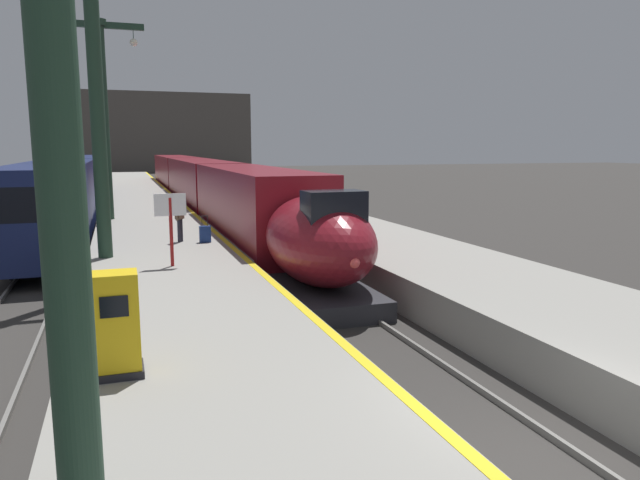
{
  "coord_description": "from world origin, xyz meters",
  "views": [
    {
      "loc": [
        -5.39,
        -6.15,
        4.5
      ],
      "look_at": [
        0.1,
        9.88,
        1.8
      ],
      "focal_mm": 32.88,
      "sensor_mm": 36.0,
      "label": 1
    }
  ],
  "objects_px": {
    "ticket_machine_yellow": "(116,328)",
    "departure_info_board": "(171,215)",
    "station_column_mid": "(95,67)",
    "highspeed_train_main": "(203,185)",
    "station_column_far": "(103,101)",
    "passenger_near_edge": "(180,215)",
    "rolling_suitcase": "(205,234)",
    "regional_train_adjacent": "(71,187)"
  },
  "relations": [
    {
      "from": "station_column_mid",
      "to": "passenger_near_edge",
      "type": "xyz_separation_m",
      "value": [
        2.54,
        2.36,
        -4.84
      ]
    },
    {
      "from": "regional_train_adjacent",
      "to": "departure_info_board",
      "type": "distance_m",
      "value": 20.87
    },
    {
      "from": "passenger_near_edge",
      "to": "station_column_mid",
      "type": "bearing_deg",
      "value": -137.21
    },
    {
      "from": "highspeed_train_main",
      "to": "station_column_far",
      "type": "distance_m",
      "value": 12.84
    },
    {
      "from": "station_column_mid",
      "to": "ticket_machine_yellow",
      "type": "bearing_deg",
      "value": -88.06
    },
    {
      "from": "passenger_near_edge",
      "to": "highspeed_train_main",
      "type": "bearing_deg",
      "value": 79.74
    },
    {
      "from": "highspeed_train_main",
      "to": "station_column_far",
      "type": "xyz_separation_m",
      "value": [
        -5.9,
        -10.41,
        4.64
      ]
    },
    {
      "from": "departure_info_board",
      "to": "station_column_far",
      "type": "bearing_deg",
      "value": 98.49
    },
    {
      "from": "highspeed_train_main",
      "to": "rolling_suitcase",
      "type": "xyz_separation_m",
      "value": [
        -2.51,
        -18.96,
        -0.61
      ]
    },
    {
      "from": "highspeed_train_main",
      "to": "station_column_mid",
      "type": "distance_m",
      "value": 22.26
    },
    {
      "from": "station_column_far",
      "to": "passenger_near_edge",
      "type": "height_order",
      "value": "station_column_far"
    },
    {
      "from": "station_column_mid",
      "to": "ticket_machine_yellow",
      "type": "relative_size",
      "value": 6.1
    },
    {
      "from": "rolling_suitcase",
      "to": "regional_train_adjacent",
      "type": "bearing_deg",
      "value": 108.76
    },
    {
      "from": "highspeed_train_main",
      "to": "rolling_suitcase",
      "type": "height_order",
      "value": "highspeed_train_main"
    },
    {
      "from": "regional_train_adjacent",
      "to": "station_column_far",
      "type": "height_order",
      "value": "station_column_far"
    },
    {
      "from": "highspeed_train_main",
      "to": "station_column_mid",
      "type": "height_order",
      "value": "station_column_mid"
    },
    {
      "from": "rolling_suitcase",
      "to": "departure_info_board",
      "type": "height_order",
      "value": "departure_info_board"
    },
    {
      "from": "station_column_far",
      "to": "ticket_machine_yellow",
      "type": "distance_m",
      "value": 21.36
    },
    {
      "from": "regional_train_adjacent",
      "to": "rolling_suitcase",
      "type": "relative_size",
      "value": 37.27
    },
    {
      "from": "ticket_machine_yellow",
      "to": "departure_info_board",
      "type": "xyz_separation_m",
      "value": [
        1.52,
        8.25,
        0.77
      ]
    },
    {
      "from": "highspeed_train_main",
      "to": "ticket_machine_yellow",
      "type": "distance_m",
      "value": 31.71
    },
    {
      "from": "station_column_mid",
      "to": "departure_info_board",
      "type": "xyz_separation_m",
      "value": [
        1.87,
        -2.08,
        -4.32
      ]
    },
    {
      "from": "highspeed_train_main",
      "to": "station_column_far",
      "type": "height_order",
      "value": "station_column_far"
    },
    {
      "from": "regional_train_adjacent",
      "to": "ticket_machine_yellow",
      "type": "bearing_deg",
      "value": -84.92
    },
    {
      "from": "regional_train_adjacent",
      "to": "passenger_near_edge",
      "type": "bearing_deg",
      "value": -73.52
    },
    {
      "from": "ticket_machine_yellow",
      "to": "departure_info_board",
      "type": "bearing_deg",
      "value": 79.53
    },
    {
      "from": "highspeed_train_main",
      "to": "station_column_mid",
      "type": "xyz_separation_m",
      "value": [
        -5.9,
        -20.89,
        4.92
      ]
    },
    {
      "from": "regional_train_adjacent",
      "to": "rolling_suitcase",
      "type": "height_order",
      "value": "regional_train_adjacent"
    },
    {
      "from": "highspeed_train_main",
      "to": "passenger_near_edge",
      "type": "xyz_separation_m",
      "value": [
        -3.36,
        -18.54,
        0.08
      ]
    },
    {
      "from": "regional_train_adjacent",
      "to": "rolling_suitcase",
      "type": "bearing_deg",
      "value": -71.24
    },
    {
      "from": "station_column_far",
      "to": "rolling_suitcase",
      "type": "distance_m",
      "value": 10.59
    },
    {
      "from": "rolling_suitcase",
      "to": "ticket_machine_yellow",
      "type": "relative_size",
      "value": 0.61
    },
    {
      "from": "station_column_far",
      "to": "ticket_machine_yellow",
      "type": "height_order",
      "value": "station_column_far"
    },
    {
      "from": "departure_info_board",
      "to": "rolling_suitcase",
      "type": "bearing_deg",
      "value": 69.33
    },
    {
      "from": "regional_train_adjacent",
      "to": "passenger_near_edge",
      "type": "height_order",
      "value": "regional_train_adjacent"
    },
    {
      "from": "regional_train_adjacent",
      "to": "rolling_suitcase",
      "type": "xyz_separation_m",
      "value": [
        5.59,
        -16.45,
        -0.77
      ]
    },
    {
      "from": "highspeed_train_main",
      "to": "departure_info_board",
      "type": "relative_size",
      "value": 26.33
    },
    {
      "from": "highspeed_train_main",
      "to": "ticket_machine_yellow",
      "type": "height_order",
      "value": "highspeed_train_main"
    },
    {
      "from": "regional_train_adjacent",
      "to": "ticket_machine_yellow",
      "type": "distance_m",
      "value": 28.83
    },
    {
      "from": "highspeed_train_main",
      "to": "rolling_suitcase",
      "type": "relative_size",
      "value": 56.84
    },
    {
      "from": "regional_train_adjacent",
      "to": "passenger_near_edge",
      "type": "distance_m",
      "value": 16.72
    },
    {
      "from": "highspeed_train_main",
      "to": "departure_info_board",
      "type": "distance_m",
      "value": 23.33
    }
  ]
}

